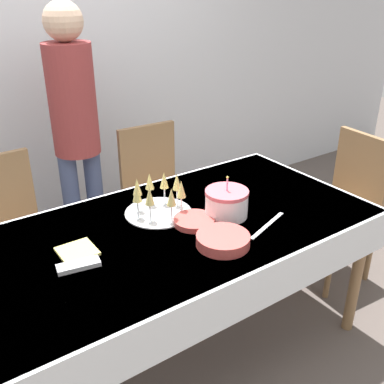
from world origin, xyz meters
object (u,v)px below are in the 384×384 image
(champagne_tray, at_px, (158,197))
(plate_stack_main, at_px, (223,240))
(birthday_cake, at_px, (227,203))
(dining_chair_far_left, at_px, (10,234))
(person_standing, at_px, (75,120))
(dining_chair_right_end, at_px, (345,202))
(plate_stack_dessert, at_px, (194,221))
(dining_chair_far_right, at_px, (156,192))

(champagne_tray, relative_size, plate_stack_main, 1.40)
(birthday_cake, distance_m, plate_stack_main, 0.27)
(birthday_cake, bearing_deg, dining_chair_far_left, 133.61)
(birthday_cake, distance_m, person_standing, 1.14)
(dining_chair_far_left, xyz_separation_m, dining_chair_right_end, (1.85, -0.82, 0.00))
(birthday_cake, height_order, plate_stack_dessert, birthday_cake)
(dining_chair_far_right, distance_m, plate_stack_dessert, 0.93)
(dining_chair_right_end, relative_size, champagne_tray, 2.89)
(champagne_tray, height_order, person_standing, person_standing)
(dining_chair_right_end, distance_m, champagne_tray, 1.33)
(plate_stack_dessert, relative_size, person_standing, 0.11)
(plate_stack_dessert, bearing_deg, dining_chair_far_right, 71.11)
(dining_chair_far_right, height_order, dining_chair_right_end, same)
(champagne_tray, distance_m, person_standing, 0.89)
(birthday_cake, bearing_deg, person_standing, 106.04)
(dining_chair_far_left, relative_size, plate_stack_dessert, 4.85)
(dining_chair_right_end, bearing_deg, birthday_cake, -177.01)
(dining_chair_right_end, height_order, plate_stack_dessert, dining_chair_right_end)
(champagne_tray, bearing_deg, dining_chair_far_right, 60.79)
(dining_chair_far_left, xyz_separation_m, dining_chair_far_right, (0.95, 0.00, 0.00))
(birthday_cake, xyz_separation_m, person_standing, (-0.31, 1.08, 0.20))
(plate_stack_main, height_order, plate_stack_dessert, plate_stack_main)
(birthday_cake, bearing_deg, plate_stack_main, -131.83)
(person_standing, bearing_deg, dining_chair_far_left, -158.32)
(dining_chair_right_end, height_order, birthday_cake, birthday_cake)
(dining_chair_far_right, distance_m, person_standing, 0.70)
(plate_stack_main, bearing_deg, person_standing, 95.85)
(birthday_cake, xyz_separation_m, plate_stack_dessert, (-0.17, 0.02, -0.05))
(champagne_tray, height_order, plate_stack_dessert, champagne_tray)
(dining_chair_far_left, distance_m, plate_stack_dessert, 1.10)
(dining_chair_far_left, xyz_separation_m, plate_stack_dessert, (0.66, -0.85, 0.26))
(birthday_cake, relative_size, plate_stack_dessert, 1.07)
(dining_chair_right_end, bearing_deg, person_standing, 142.44)
(dining_chair_far_left, relative_size, person_standing, 0.56)
(dining_chair_right_end, xyz_separation_m, plate_stack_main, (-1.20, -0.25, 0.27))
(dining_chair_right_end, relative_size, birthday_cake, 4.55)
(dining_chair_far_left, bearing_deg, person_standing, 21.68)
(plate_stack_dessert, xyz_separation_m, person_standing, (-0.14, 1.05, 0.26))
(champagne_tray, bearing_deg, person_standing, 93.67)
(dining_chair_right_end, bearing_deg, champagne_tray, 173.12)
(dining_chair_far_left, height_order, birthday_cake, birthday_cake)
(plate_stack_main, distance_m, person_standing, 1.31)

